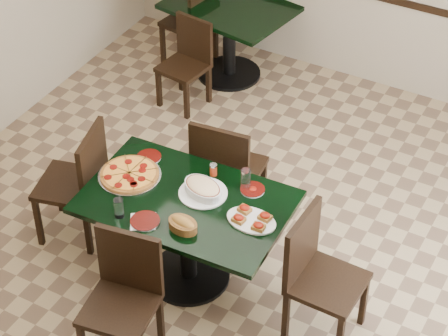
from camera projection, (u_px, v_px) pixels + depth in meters
The scene contains 20 objects.
floor at pixel (226, 256), 6.55m from camera, with size 5.50×5.50×0.00m, color #927A54.
main_table at pixel (187, 219), 6.03m from camera, with size 1.44×0.96×0.75m.
back_table at pixel (229, 27), 8.13m from camera, with size 1.23×0.97×0.75m.
chair_far at pixel (225, 168), 6.48m from camera, with size 0.51×0.51×0.99m.
chair_near at pixel (124, 291), 5.57m from camera, with size 0.50×0.50×0.94m.
chair_right at pixel (316, 270), 5.69m from camera, with size 0.46×0.46×0.97m.
chair_left at pixel (80, 178), 6.40m from camera, with size 0.55×0.55×0.98m.
back_chair_near at pixel (188, 58), 7.85m from camera, with size 0.43×0.43×0.82m.
back_chair_left at pixel (195, 18), 8.29m from camera, with size 0.49×0.49×0.91m.
pepperoni_pizza at pixel (130, 174), 6.10m from camera, with size 0.45×0.45×0.04m.
lasagna_casserole at pixel (203, 189), 5.93m from camera, with size 0.35×0.34×0.09m.
bread_basket at pixel (183, 224), 5.67m from camera, with size 0.23×0.17×0.09m.
bruschetta_platter at pixel (251, 219), 5.73m from camera, with size 0.36×0.26×0.05m.
side_plate_near at pixel (145, 221), 5.74m from camera, with size 0.20×0.20×0.02m.
side_plate_far_r at pixel (253, 190), 5.98m from camera, with size 0.17×0.17×0.03m.
side_plate_far_l at pixel (149, 157), 6.26m from camera, with size 0.18×0.18×0.02m.
napkin_setting at pixel (143, 222), 5.74m from camera, with size 0.23×0.23×0.01m.
water_glass_a at pixel (246, 179), 5.97m from camera, with size 0.07×0.07×0.15m, color silver.
water_glass_b at pixel (119, 208), 5.74m from camera, with size 0.07×0.07×0.14m, color silver.
pepper_shaker at pixel (213, 170), 6.09m from camera, with size 0.05×0.05×0.09m.
Camera 1 is at (2.23, -4.07, 4.67)m, focal length 70.00 mm.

